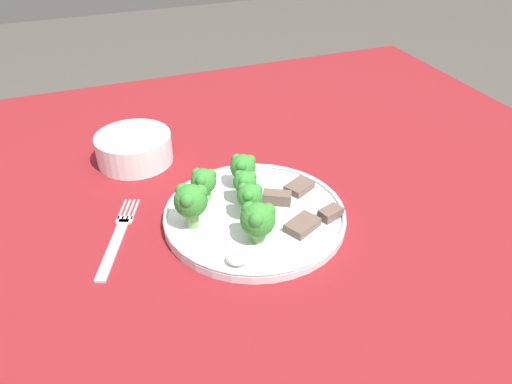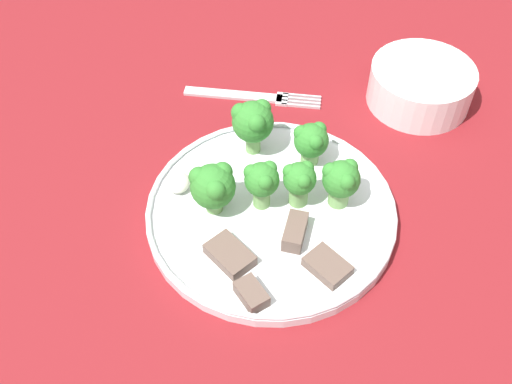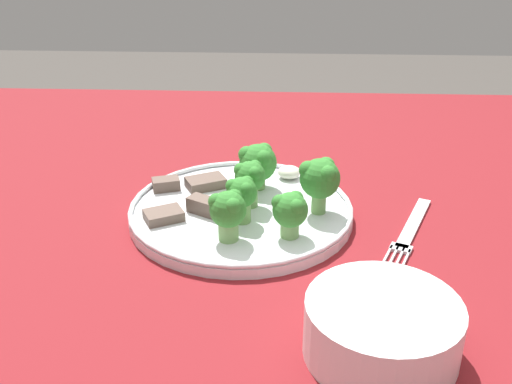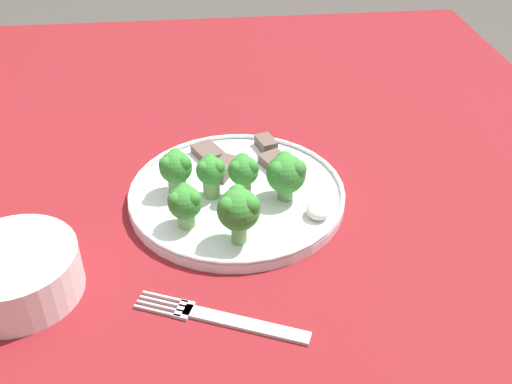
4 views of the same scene
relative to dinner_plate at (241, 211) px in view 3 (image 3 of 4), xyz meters
name	(u,v)px [view 3 (image 3 of 4)]	position (x,y,z in m)	size (l,w,h in m)	color
table	(216,290)	(0.03, 0.04, -0.09)	(1.26, 1.15, 0.71)	maroon
dinner_plate	(241,211)	(0.00, 0.00, 0.00)	(0.27, 0.27, 0.02)	white
fork	(409,232)	(-0.20, 0.03, -0.01)	(0.09, 0.17, 0.00)	silver
cream_bowl	(382,330)	(-0.14, 0.24, 0.02)	(0.13, 0.13, 0.05)	white
broccoli_floret_near_rim_left	(320,178)	(-0.09, 0.00, 0.05)	(0.05, 0.05, 0.07)	#709E56
broccoli_floret_center_left	(242,194)	(0.00, 0.03, 0.04)	(0.04, 0.04, 0.06)	#709E56
broccoli_floret_back_left	(258,162)	(-0.02, -0.06, 0.04)	(0.05, 0.05, 0.06)	#709E56
broccoli_floret_front_left	(228,210)	(0.01, 0.07, 0.04)	(0.04, 0.04, 0.06)	#709E56
broccoli_floret_center_back	(290,210)	(-0.06, 0.06, 0.04)	(0.04, 0.04, 0.05)	#709E56
broccoli_floret_mid_cluster	(250,178)	(-0.01, -0.01, 0.04)	(0.04, 0.04, 0.06)	#709E56
meat_slice_front_slice	(206,183)	(0.05, -0.06, 0.01)	(0.06, 0.05, 0.01)	brown
meat_slice_middle_slice	(166,184)	(0.10, -0.05, 0.01)	(0.04, 0.03, 0.02)	brown
meat_slice_rear_slice	(205,206)	(0.04, 0.01, 0.01)	(0.05, 0.04, 0.02)	brown
meat_slice_edge_slice	(164,215)	(0.09, 0.03, 0.01)	(0.05, 0.05, 0.01)	brown
sauce_dollop	(289,172)	(-0.06, -0.09, 0.01)	(0.03, 0.03, 0.02)	silver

